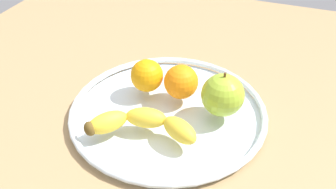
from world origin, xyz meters
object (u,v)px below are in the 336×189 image
at_px(fruit_bowl, 168,111).
at_px(orange_front_right, 147,76).
at_px(banana, 142,123).
at_px(orange_back_left, 181,82).
at_px(apple, 223,95).

height_order(fruit_bowl, orange_front_right, orange_front_right).
relative_size(fruit_bowl, banana, 1.86).
xyz_separation_m(banana, orange_front_right, (0.04, -0.12, 0.01)).
distance_m(orange_back_left, orange_front_right, 0.07).
distance_m(apple, orange_back_left, 0.09).
xyz_separation_m(fruit_bowl, apple, (-0.10, -0.02, 0.05)).
relative_size(fruit_bowl, apple, 4.29).
distance_m(fruit_bowl, banana, 0.09).
relative_size(apple, orange_front_right, 1.34).
bearing_deg(orange_front_right, apple, 172.90).
distance_m(fruit_bowl, orange_back_left, 0.06).
relative_size(fruit_bowl, orange_back_left, 5.60).
relative_size(fruit_bowl, orange_front_right, 5.73).
bearing_deg(apple, banana, 40.83).
height_order(orange_back_left, orange_front_right, orange_back_left).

